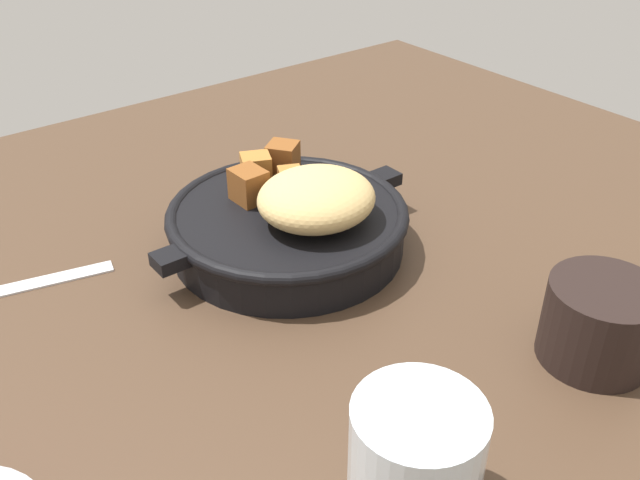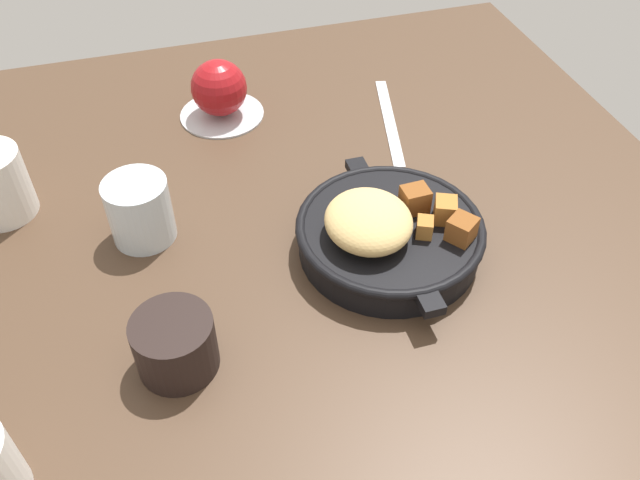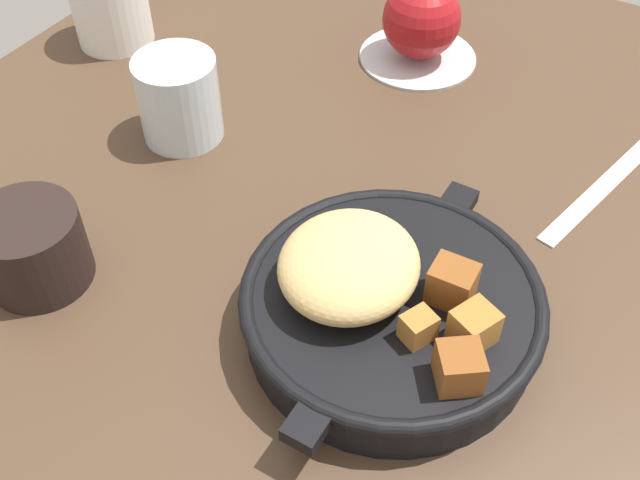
{
  "view_description": "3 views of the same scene",
  "coord_description": "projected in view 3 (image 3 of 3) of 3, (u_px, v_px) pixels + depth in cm",
  "views": [
    {
      "loc": [
        29.3,
        39.84,
        35.36
      ],
      "look_at": [
        1.89,
        4.48,
        6.98
      ],
      "focal_mm": 39.27,
      "sensor_mm": 36.0,
      "label": 1
    },
    {
      "loc": [
        -52.86,
        18.59,
        56.18
      ],
      "look_at": [
        -1.87,
        3.48,
        4.12
      ],
      "focal_mm": 37.43,
      "sensor_mm": 36.0,
      "label": 2
    },
    {
      "loc": [
        -33.53,
        -17.77,
        45.45
      ],
      "look_at": [
        1.0,
        2.6,
        3.06
      ],
      "focal_mm": 42.55,
      "sensor_mm": 36.0,
      "label": 3
    }
  ],
  "objects": [
    {
      "name": "cast_iron_skillet",
      "position": [
        387.0,
        302.0,
        0.54
      ],
      "size": [
        26.2,
        21.92,
        8.47
      ],
      "color": "black",
      "rests_on": "ground_plane"
    },
    {
      "name": "water_glass_short",
      "position": [
        179.0,
        99.0,
        0.69
      ],
      "size": [
        7.56,
        7.56,
        8.01
      ],
      "primitive_type": "cylinder",
      "color": "silver",
      "rests_on": "ground_plane"
    },
    {
      "name": "coffee_mug_dark",
      "position": [
        32.0,
        248.0,
        0.58
      ],
      "size": [
        8.17,
        8.17,
        6.34
      ],
      "primitive_type": "cylinder",
      "color": "black",
      "rests_on": "ground_plane"
    },
    {
      "name": "saucer_plate",
      "position": [
        418.0,
        56.0,
        0.81
      ],
      "size": [
        12.42,
        12.42,
        0.6
      ],
      "primitive_type": "cylinder",
      "color": "#B7BABF",
      "rests_on": "ground_plane"
    },
    {
      "name": "red_apple",
      "position": [
        422.0,
        19.0,
        0.78
      ],
      "size": [
        8.11,
        8.11,
        8.11
      ],
      "primitive_type": "sphere",
      "color": "maroon",
      "rests_on": "saucer_plate"
    },
    {
      "name": "ceramic_mug_white",
      "position": [
        109.0,
        3.0,
        0.8
      ],
      "size": [
        8.11,
        8.11,
        8.82
      ],
      "primitive_type": "cylinder",
      "color": "silver",
      "rests_on": "ground_plane"
    },
    {
      "name": "ground_plane",
      "position": [
        342.0,
        297.0,
        0.6
      ],
      "size": [
        109.85,
        94.09,
        2.4
      ],
      "primitive_type": "cube",
      "color": "#473323"
    },
    {
      "name": "butter_knife",
      "position": [
        612.0,
        178.0,
        0.68
      ],
      "size": [
        21.76,
        6.65,
        0.36
      ],
      "primitive_type": "cube",
      "rotation": [
        0.0,
        0.0,
        -0.23
      ],
      "color": "silver",
      "rests_on": "ground_plane"
    }
  ]
}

